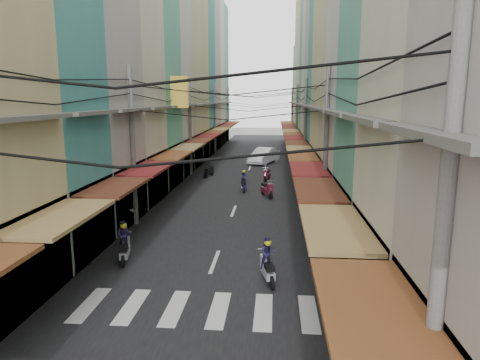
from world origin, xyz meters
The scene contains 15 objects.
ground centered at (0.00, 0.00, 0.00)m, with size 160.00×160.00×0.00m, color slate.
road centered at (0.00, 20.00, 0.01)m, with size 10.00×80.00×0.02m, color black.
sidewalk_left centered at (-6.50, 20.00, 0.03)m, with size 3.00×80.00×0.06m, color slate.
sidewalk_right centered at (6.50, 20.00, 0.03)m, with size 3.00×80.00×0.06m, color slate.
crosswalk centered at (0.00, -6.00, 0.03)m, with size 7.55×2.40×0.01m.
building_row_left centered at (-7.92, 16.56, 9.78)m, with size 7.80×67.67×23.70m.
building_row_right centered at (7.92, 16.45, 9.41)m, with size 7.80×68.98×22.59m.
utility_poles centered at (0.00, 15.01, 6.59)m, with size 10.20×66.13×8.20m.
white_car centered at (1.26, 25.15, 0.00)m, with size 5.64×2.21×1.99m, color white.
bicycle centered at (6.15, -2.88, 0.00)m, with size 0.64×1.70×1.17m, color black.
moving_scooters centered at (-0.14, 6.50, 0.51)m, with size 6.33×22.55×1.70m.
parked_scooters centered at (3.69, -3.99, 0.45)m, with size 13.11×14.19×0.92m.
pedestrians centered at (-3.90, 1.61, 1.02)m, with size 13.03×20.45×2.17m.
market_umbrella centered at (5.84, -0.92, 2.29)m, with size 2.47×2.47×2.60m.
traffic_sign centered at (5.30, 0.83, 1.99)m, with size 0.10×0.61×2.76m.
Camera 1 is at (2.38, -18.33, 6.55)m, focal length 32.00 mm.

